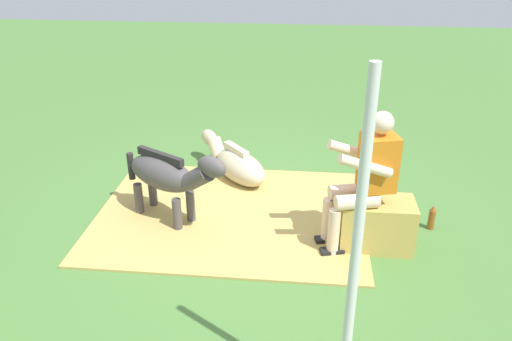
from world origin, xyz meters
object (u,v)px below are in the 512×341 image
(person_seated, at_px, (364,176))
(pony_standing, at_px, (168,175))
(soda_bottle, at_px, (432,217))
(pony_lying, at_px, (236,164))
(tent_pole_left, at_px, (355,264))
(hay_bale, at_px, (376,224))

(person_seated, height_order, pony_standing, person_seated)
(soda_bottle, bearing_deg, pony_standing, 2.41)
(soda_bottle, bearing_deg, pony_lying, -24.03)
(person_seated, distance_m, soda_bottle, 1.07)
(person_seated, height_order, tent_pole_left, tent_pole_left)
(soda_bottle, bearing_deg, hay_bale, 31.31)
(pony_lying, xyz_separation_m, tent_pole_left, (-1.12, 3.22, 0.93))
(pony_lying, bearing_deg, tent_pole_left, 109.27)
(pony_standing, bearing_deg, tent_pole_left, 127.70)
(hay_bale, height_order, tent_pole_left, tent_pole_left)
(hay_bale, height_order, soda_bottle, hay_bale)
(person_seated, height_order, soda_bottle, person_seated)
(soda_bottle, xyz_separation_m, tent_pole_left, (1.02, 2.26, 0.99))
(pony_lying, distance_m, tent_pole_left, 3.53)
(tent_pole_left, bearing_deg, soda_bottle, -114.24)
(pony_standing, distance_m, tent_pole_left, 2.78)
(hay_bale, xyz_separation_m, soda_bottle, (-0.61, -0.37, -0.11))
(soda_bottle, bearing_deg, tent_pole_left, 65.76)
(pony_standing, xyz_separation_m, soda_bottle, (-2.68, -0.11, -0.40))
(person_seated, xyz_separation_m, tent_pole_left, (0.25, 1.86, 0.36))
(hay_bale, distance_m, tent_pole_left, 2.13)
(person_seated, xyz_separation_m, soda_bottle, (-0.77, -0.40, -0.63))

